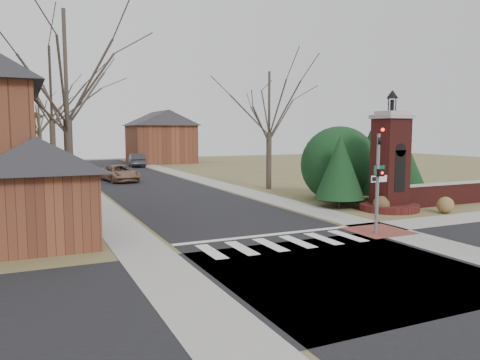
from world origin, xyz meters
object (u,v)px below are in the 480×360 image
brick_gate_monument (390,171)px  distant_car (137,160)px  sign_post (379,183)px  traffic_signal_pole (378,173)px  pickup_truck (120,173)px

brick_gate_monument → distant_car: brick_gate_monument is taller
sign_post → brick_gate_monument: 4.55m
traffic_signal_pole → pickup_truck: 26.08m
brick_gate_monument → pickup_truck: size_ratio=1.28×
traffic_signal_pole → brick_gate_monument: brick_gate_monument is taller
sign_post → brick_gate_monument: size_ratio=0.42×
traffic_signal_pole → pickup_truck: size_ratio=0.89×
sign_post → pickup_truck: 25.01m
traffic_signal_pole → pickup_truck: bearing=103.1°
distant_car → traffic_signal_pole: bearing=98.1°
sign_post → brick_gate_monument: (3.41, 3.01, 0.22)m
traffic_signal_pole → sign_post: (1.29, 1.41, -0.64)m
traffic_signal_pole → brick_gate_monument: 6.47m
pickup_truck → distant_car: 16.71m
brick_gate_monument → pickup_truck: brick_gate_monument is taller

